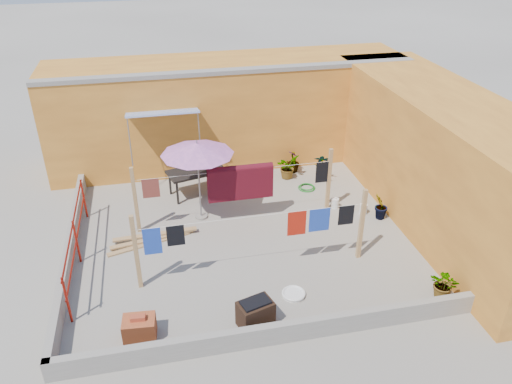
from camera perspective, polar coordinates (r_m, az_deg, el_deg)
ground at (r=12.50m, az=-1.60°, el=-5.11°), size 80.00×80.00×0.00m
wall_back at (r=15.99m, az=-3.13°, el=9.30°), size 11.00×3.27×3.21m
wall_right at (r=13.52m, az=20.54°, el=3.49°), size 2.40×9.00×3.20m
parapet_front at (r=9.67m, az=2.55°, el=-15.80°), size 8.30×0.16×0.44m
parapet_left at (r=12.44m, az=-20.51°, el=-6.21°), size 0.16×7.30×0.44m
red_railing at (r=11.97m, az=-19.94°, el=-4.70°), size 0.05×4.20×1.10m
clothesline_rig at (r=12.40m, az=-1.64°, el=0.31°), size 5.09×2.35×1.80m
patio_umbrella at (r=12.40m, az=-6.75°, el=4.88°), size 2.38×2.38×2.21m
outdoor_table at (r=14.15m, az=-6.85°, el=2.21°), size 1.73×1.17×0.74m
brick_stack at (r=9.98m, az=-13.17°, el=-14.90°), size 0.64×0.49×0.53m
lumber_pile at (r=12.56m, az=-11.76°, el=-5.26°), size 2.20×0.74×0.13m
brazier at (r=9.93m, az=-0.06°, el=-13.71°), size 0.76×0.62×0.60m
white_basin at (r=10.75m, az=4.31°, el=-11.53°), size 0.51×0.51×0.09m
water_jug_a at (r=13.78m, az=9.02°, el=-1.26°), size 0.20×0.20×0.32m
water_jug_b at (r=13.65m, az=12.17°, el=-1.91°), size 0.21×0.21×0.32m
green_hose at (r=14.68m, az=5.82°, el=0.53°), size 0.51×0.51×0.07m
plant_back_a at (r=15.11m, az=3.59°, el=2.89°), size 0.85×0.85×0.72m
plant_back_b at (r=15.49m, az=4.25°, el=3.53°), size 0.51×0.51×0.70m
plant_right_a at (r=14.95m, az=7.51°, el=2.79°), size 0.56×0.47×0.91m
plant_right_b at (r=13.39m, az=14.09°, el=-1.62°), size 0.52×0.54×0.76m
plant_right_c at (r=11.23m, az=20.76°, el=-9.83°), size 0.77×0.77×0.65m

